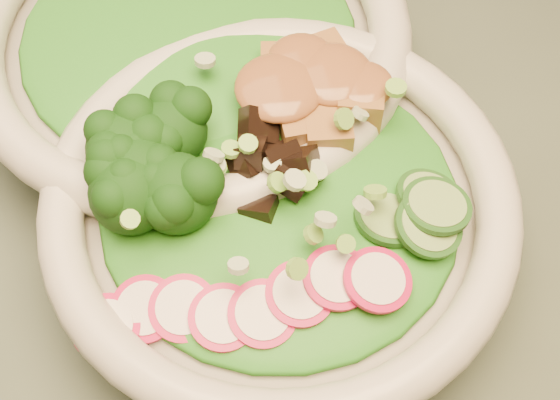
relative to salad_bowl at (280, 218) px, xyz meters
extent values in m
cylinder|color=beige|center=(0.00, 0.00, -0.01)|extent=(0.24, 0.24, 0.05)
torus|color=beige|center=(0.00, 0.00, 0.02)|extent=(0.27, 0.27, 0.03)
cylinder|color=beige|center=(-0.04, 0.13, -0.01)|extent=(0.26, 0.26, 0.06)
torus|color=beige|center=(-0.04, 0.13, 0.02)|extent=(0.29, 0.29, 0.03)
ellipsoid|color=#196615|center=(0.00, 0.00, 0.02)|extent=(0.21, 0.21, 0.02)
ellipsoid|color=#196615|center=(-0.04, 0.13, 0.02)|extent=(0.19, 0.19, 0.02)
ellipsoid|color=brown|center=(0.02, 0.06, 0.05)|extent=(0.07, 0.06, 0.02)
camera|label=1|loc=(-0.03, -0.23, 0.40)|focal=50.00mm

